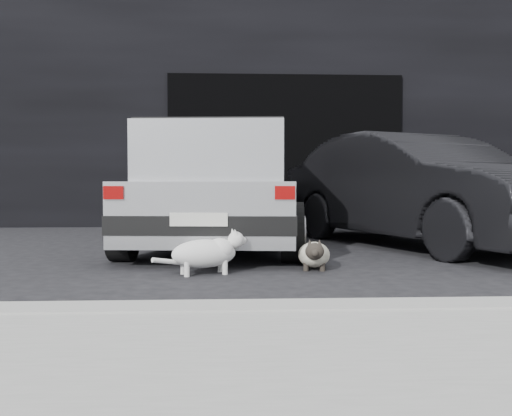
{
  "coord_description": "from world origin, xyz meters",
  "views": [
    {
      "loc": [
        0.05,
        -5.29,
        0.72
      ],
      "look_at": [
        0.28,
        -0.49,
        0.51
      ],
      "focal_mm": 38.0,
      "sensor_mm": 36.0,
      "label": 1
    }
  ],
  "objects_px": {
    "second_car": "(419,190)",
    "cat_siamese": "(314,254)",
    "silver_hatchback": "(221,183)",
    "cat_white": "(208,252)"
  },
  "relations": [
    {
      "from": "second_car",
      "to": "cat_siamese",
      "type": "xyz_separation_m",
      "value": [
        -1.49,
        -1.65,
        -0.54
      ]
    },
    {
      "from": "silver_hatchback",
      "to": "cat_white",
      "type": "xyz_separation_m",
      "value": [
        -0.07,
        -1.91,
        -0.56
      ]
    },
    {
      "from": "silver_hatchback",
      "to": "second_car",
      "type": "distance_m",
      "value": 2.31
    },
    {
      "from": "silver_hatchback",
      "to": "cat_siamese",
      "type": "height_order",
      "value": "silver_hatchback"
    },
    {
      "from": "silver_hatchback",
      "to": "cat_siamese",
      "type": "xyz_separation_m",
      "value": [
        0.82,
        -1.69,
        -0.61
      ]
    },
    {
      "from": "cat_siamese",
      "to": "cat_white",
      "type": "xyz_separation_m",
      "value": [
        -0.89,
        -0.22,
        0.05
      ]
    },
    {
      "from": "silver_hatchback",
      "to": "second_car",
      "type": "height_order",
      "value": "silver_hatchback"
    },
    {
      "from": "silver_hatchback",
      "to": "cat_siamese",
      "type": "relative_size",
      "value": 4.67
    },
    {
      "from": "cat_siamese",
      "to": "cat_white",
      "type": "distance_m",
      "value": 0.92
    },
    {
      "from": "silver_hatchback",
      "to": "second_car",
      "type": "xyz_separation_m",
      "value": [
        2.31,
        -0.04,
        -0.08
      ]
    }
  ]
}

